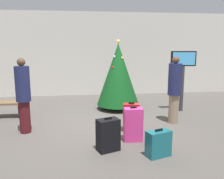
% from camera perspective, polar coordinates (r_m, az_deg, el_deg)
% --- Properties ---
extents(ground_plane, '(16.00, 16.00, 0.00)m').
position_cam_1_polar(ground_plane, '(6.65, -2.41, -8.26)').
color(ground_plane, '#514C47').
extents(back_wall, '(16.00, 0.20, 3.54)m').
position_cam_1_polar(back_wall, '(10.44, -4.44, 8.44)').
color(back_wall, beige).
rests_on(back_wall, ground_plane).
extents(holiday_tree, '(1.43, 1.43, 2.33)m').
position_cam_1_polar(holiday_tree, '(8.00, 1.47, 3.63)').
color(holiday_tree, '#4C3319').
rests_on(holiday_tree, ground_plane).
extents(flight_info_kiosk, '(0.82, 0.12, 1.97)m').
position_cam_1_polar(flight_info_kiosk, '(8.04, 16.64, 4.46)').
color(flight_info_kiosk, '#333338').
rests_on(flight_info_kiosk, ground_plane).
extents(waiting_bench, '(1.22, 0.44, 0.48)m').
position_cam_1_polar(waiting_bench, '(7.82, -24.33, -3.68)').
color(waiting_bench, brown).
rests_on(waiting_bench, ground_plane).
extents(traveller_0, '(0.43, 0.43, 1.85)m').
position_cam_1_polar(traveller_0, '(6.15, -20.52, -1.02)').
color(traveller_0, '#4C1419').
rests_on(traveller_0, ground_plane).
extents(traveller_1, '(0.41, 0.41, 1.86)m').
position_cam_1_polar(traveller_1, '(6.73, 14.75, 0.26)').
color(traveller_1, gray).
rests_on(traveller_1, ground_plane).
extents(suitcase_0, '(0.53, 0.38, 0.56)m').
position_cam_1_polar(suitcase_0, '(4.82, 11.07, -12.62)').
color(suitcase_0, '#19606B').
rests_on(suitcase_0, ground_plane).
extents(suitcase_1, '(0.51, 0.41, 0.71)m').
position_cam_1_polar(suitcase_1, '(4.94, -0.94, -10.86)').
color(suitcase_1, black).
rests_on(suitcase_1, ground_plane).
extents(suitcase_2, '(0.42, 0.26, 0.80)m').
position_cam_1_polar(suitcase_2, '(5.43, 5.10, -8.38)').
color(suitcase_2, '#E5388C').
rests_on(suitcase_2, ground_plane).
extents(suitcase_3, '(0.45, 0.30, 0.74)m').
position_cam_1_polar(suitcase_3, '(6.05, 4.62, -6.69)').
color(suitcase_3, '#B2191E').
rests_on(suitcase_3, ground_plane).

